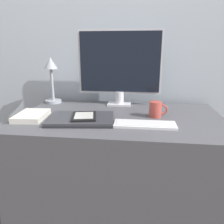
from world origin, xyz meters
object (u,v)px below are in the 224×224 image
(desk_lamp, at_px, (51,75))
(coffee_mug, at_px, (156,109))
(keyboard, at_px, (145,124))
(monitor, at_px, (120,66))
(ereader, at_px, (84,116))
(notebook, at_px, (32,116))
(laptop, at_px, (81,119))

(desk_lamp, height_order, coffee_mug, desk_lamp)
(coffee_mug, bearing_deg, desk_lamp, 159.93)
(keyboard, height_order, desk_lamp, desk_lamp)
(monitor, relative_size, ereader, 2.89)
(keyboard, xyz_separation_m, coffee_mug, (0.06, 0.16, 0.04))
(monitor, xyz_separation_m, ereader, (-0.16, -0.38, -0.24))
(ereader, xyz_separation_m, notebook, (-0.30, 0.01, -0.01))
(desk_lamp, distance_m, notebook, 0.41)
(keyboard, relative_size, laptop, 0.84)
(keyboard, bearing_deg, monitor, 111.90)
(monitor, bearing_deg, desk_lamp, -179.97)
(laptop, height_order, coffee_mug, coffee_mug)
(laptop, relative_size, coffee_mug, 3.55)
(laptop, bearing_deg, desk_lamp, 128.68)
(ereader, distance_m, desk_lamp, 0.53)
(desk_lamp, bearing_deg, monitor, 0.03)
(monitor, xyz_separation_m, coffee_mug, (0.23, -0.26, -0.22))
(monitor, height_order, desk_lamp, monitor)
(monitor, relative_size, notebook, 2.50)
(ereader, bearing_deg, laptop, -179.45)
(laptop, distance_m, desk_lamp, 0.52)
(laptop, relative_size, desk_lamp, 1.16)
(notebook, bearing_deg, ereader, -1.81)
(laptop, xyz_separation_m, desk_lamp, (-0.31, 0.38, 0.19))
(laptop, bearing_deg, coffee_mug, 16.98)
(laptop, relative_size, notebook, 1.66)
(monitor, height_order, laptop, monitor)
(ereader, height_order, desk_lamp, desk_lamp)
(monitor, height_order, ereader, monitor)
(monitor, relative_size, coffee_mug, 5.35)
(keyboard, distance_m, coffee_mug, 0.17)
(laptop, xyz_separation_m, ereader, (0.02, 0.00, 0.02))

